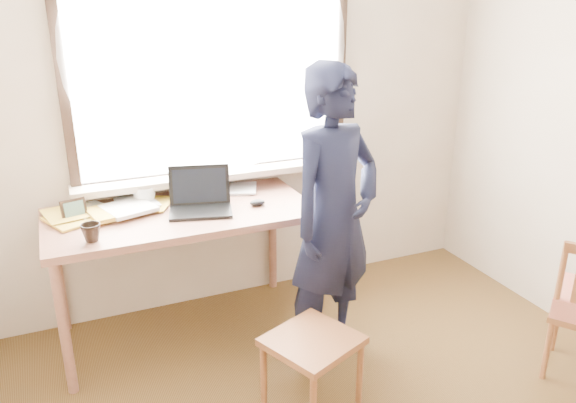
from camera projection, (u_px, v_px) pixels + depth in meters
name	position (u px, v px, depth m)	size (l,w,h in m)	color
room_shell	(401.00, 111.00, 1.99)	(3.52, 4.02, 2.61)	beige
desk	(181.00, 224.00, 3.34)	(1.54, 0.77, 0.83)	#8F5C47
laptop	(200.00, 200.00, 3.30)	(0.42, 0.37, 0.25)	black
mug_white	(144.00, 195.00, 3.41)	(0.13, 0.13, 0.10)	white
mug_dark	(91.00, 233.00, 2.88)	(0.10, 0.10, 0.09)	black
mouse	(257.00, 203.00, 3.38)	(0.09, 0.07, 0.04)	black
desk_clutter	(108.00, 206.00, 3.32)	(0.86, 0.54, 0.04)	white
book_a	(120.00, 206.00, 3.34)	(0.21, 0.28, 0.03)	white
book_b	(229.00, 189.00, 3.65)	(0.18, 0.24, 0.02)	white
picture_frame	(74.00, 210.00, 3.16)	(0.14, 0.05, 0.11)	black
work_chair	(312.00, 349.00, 2.80)	(0.53, 0.52, 0.42)	brown
person	(334.00, 219.00, 3.10)	(0.62, 0.41, 1.71)	black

